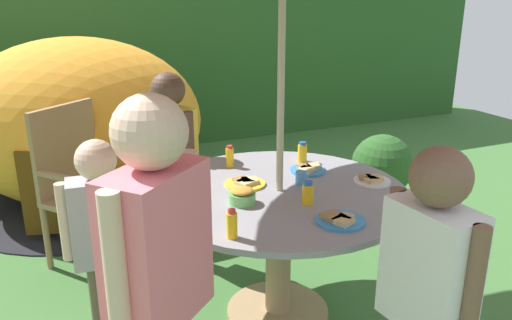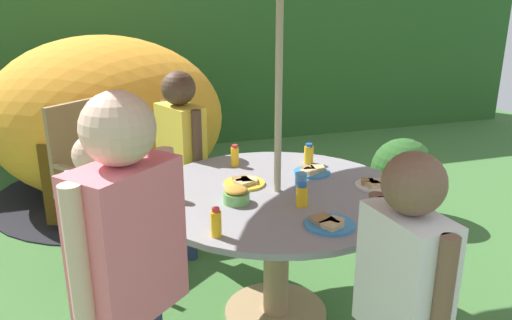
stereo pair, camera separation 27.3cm
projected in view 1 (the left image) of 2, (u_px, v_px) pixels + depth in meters
The scene contains 21 objects.
ground_plane at pixel (277, 314), 2.92m from camera, with size 10.00×10.00×0.02m, color #3D6B33.
hedge_backdrop at pixel (135, 59), 5.84m from camera, with size 9.00×0.70×1.97m, color #285623.
garden_table at pixel (279, 220), 2.73m from camera, with size 1.35×1.35×0.75m.
wooden_chair at pixel (82, 178), 3.35m from camera, with size 0.70×0.70×1.05m.
dome_tent at pixel (80, 123), 4.26m from camera, with size 2.54×2.54×1.39m.
potted_plant at pixel (382, 170), 4.16m from camera, with size 0.50×0.50×0.64m.
child_in_yellow_shirt at pixel (171, 145), 3.25m from camera, with size 0.30×0.40×1.27m.
child_in_grey_shirt at pixel (102, 222), 2.41m from camera, with size 0.38×0.19×1.11m.
child_in_pink_shirt at pixel (157, 247), 1.72m from camera, with size 0.42×0.40×1.45m.
child_in_white_shirt at pixel (430, 268), 1.83m from camera, with size 0.21×0.42×1.25m.
snack_bowl at pixel (242, 196), 2.50m from camera, with size 0.13×0.13×0.08m.
plate_far_right at pixel (340, 220), 2.30m from camera, with size 0.23×0.23×0.03m.
plate_near_left at pixel (308, 169), 2.94m from camera, with size 0.21×0.21×0.03m.
plate_back_edge at pixel (245, 183), 2.74m from camera, with size 0.22×0.22×0.03m.
plate_mid_right at pixel (372, 180), 2.78m from camera, with size 0.20×0.20×0.03m.
juice_bottle_near_right at pixel (180, 193), 2.49m from camera, with size 0.05×0.05×0.11m.
juice_bottle_far_left at pixel (232, 224), 2.14m from camera, with size 0.05×0.05×0.13m.
juice_bottle_center_front at pixel (308, 193), 2.49m from camera, with size 0.06×0.06×0.12m.
juice_bottle_center_back at pixel (302, 153), 3.10m from camera, with size 0.06×0.06×0.12m.
juice_bottle_mid_left at pixel (230, 157), 3.01m from camera, with size 0.05×0.05×0.13m.
cup_near at pixel (301, 178), 2.74m from camera, with size 0.06×0.06×0.07m, color #4C99D8.
Camera 1 is at (-1.11, -2.23, 1.75)m, focal length 36.02 mm.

